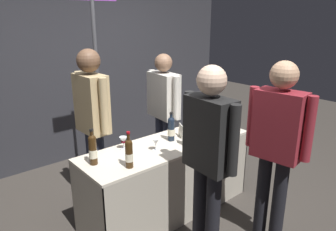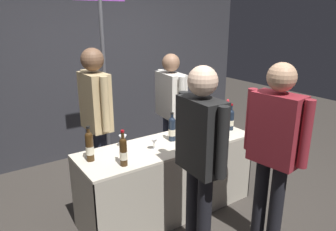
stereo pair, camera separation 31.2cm
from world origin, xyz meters
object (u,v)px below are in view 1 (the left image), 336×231
object	(u,v)px
featured_wine_bottle	(93,149)
flower_vase	(219,121)
booth_signpost	(96,63)
display_bottle_0	(188,134)
taster_foreground_right	(277,139)
wine_glass_mid	(123,140)
vendor_presenter	(164,104)
tasting_table	(168,166)
wine_glass_near_vendor	(156,142)

from	to	relation	value
featured_wine_bottle	flower_vase	xyz separation A→B (m)	(1.47, -0.16, -0.02)
booth_signpost	featured_wine_bottle	bearing A→B (deg)	-121.80
display_bottle_0	taster_foreground_right	world-z (taller)	taster_foreground_right
display_bottle_0	taster_foreground_right	distance (m)	0.85
display_bottle_0	wine_glass_mid	world-z (taller)	display_bottle_0
wine_glass_mid	vendor_presenter	world-z (taller)	vendor_presenter
display_bottle_0	vendor_presenter	xyz separation A→B (m)	(0.40, 0.86, 0.05)
tasting_table	featured_wine_bottle	distance (m)	0.89
featured_wine_bottle	wine_glass_mid	size ratio (longest dim) A/B	2.65
wine_glass_near_vendor	wine_glass_mid	bearing A→B (deg)	133.01
taster_foreground_right	wine_glass_mid	bearing A→B (deg)	28.37
wine_glass_mid	flower_vase	size ratio (longest dim) A/B	0.31
display_bottle_0	wine_glass_mid	bearing A→B (deg)	146.44
tasting_table	display_bottle_0	distance (m)	0.43
featured_wine_bottle	wine_glass_near_vendor	xyz separation A→B (m)	(0.60, -0.12, -0.06)
wine_glass_mid	taster_foreground_right	size ratio (longest dim) A/B	0.07
tasting_table	display_bottle_0	world-z (taller)	display_bottle_0
taster_foreground_right	booth_signpost	world-z (taller)	booth_signpost
taster_foreground_right	display_bottle_0	bearing A→B (deg)	13.25
featured_wine_bottle	vendor_presenter	size ratio (longest dim) A/B	0.21
wine_glass_mid	booth_signpost	distance (m)	1.05
featured_wine_bottle	taster_foreground_right	world-z (taller)	taster_foreground_right
tasting_table	vendor_presenter	size ratio (longest dim) A/B	1.17
flower_vase	taster_foreground_right	bearing A→B (deg)	-106.62
vendor_presenter	taster_foreground_right	bearing A→B (deg)	2.78
featured_wine_bottle	flower_vase	distance (m)	1.48
wine_glass_near_vendor	wine_glass_mid	size ratio (longest dim) A/B	0.95
featured_wine_bottle	wine_glass_mid	distance (m)	0.40
wine_glass_mid	booth_signpost	xyz separation A→B (m)	(0.19, 0.81, 0.64)
tasting_table	taster_foreground_right	xyz separation A→B (m)	(0.42, -0.95, 0.48)
flower_vase	tasting_table	bearing A→B (deg)	172.12
featured_wine_bottle	display_bottle_0	world-z (taller)	featured_wine_bottle
wine_glass_mid	wine_glass_near_vendor	bearing A→B (deg)	-46.99
flower_vase	taster_foreground_right	xyz separation A→B (m)	(-0.26, -0.86, 0.11)
featured_wine_bottle	booth_signpost	xyz separation A→B (m)	(0.57, 0.92, 0.58)
tasting_table	vendor_presenter	bearing A→B (deg)	53.26
tasting_table	featured_wine_bottle	size ratio (longest dim) A/B	5.69
featured_wine_bottle	wine_glass_mid	world-z (taller)	featured_wine_bottle
featured_wine_bottle	flower_vase	world-z (taller)	flower_vase
tasting_table	taster_foreground_right	world-z (taller)	taster_foreground_right
wine_glass_near_vendor	booth_signpost	distance (m)	1.22
featured_wine_bottle	booth_signpost	size ratio (longest dim) A/B	0.14
tasting_table	featured_wine_bottle	bearing A→B (deg)	174.87
wine_glass_mid	taster_foreground_right	distance (m)	1.42
display_bottle_0	flower_vase	size ratio (longest dim) A/B	0.74
display_bottle_0	taster_foreground_right	bearing A→B (deg)	-69.00
booth_signpost	wine_glass_near_vendor	bearing A→B (deg)	-88.54
featured_wine_bottle	flower_vase	size ratio (longest dim) A/B	0.83
flower_vase	booth_signpost	size ratio (longest dim) A/B	0.16
wine_glass_near_vendor	taster_foreground_right	distance (m)	1.10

